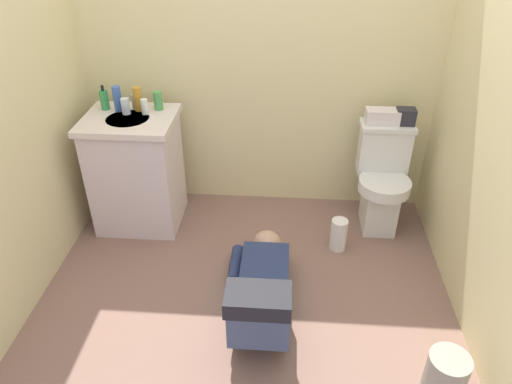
# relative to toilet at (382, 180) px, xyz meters

# --- Properties ---
(ground_plane) EXTENTS (2.96, 2.98, 0.04)m
(ground_plane) POSITION_rel_toilet_xyz_m (-0.89, -0.71, -0.39)
(ground_plane) COLOR #826153
(wall_back) EXTENTS (2.62, 0.08, 2.40)m
(wall_back) POSITION_rel_toilet_xyz_m (-0.89, 0.32, 0.83)
(wall_back) COLOR beige
(wall_back) RESTS_ON ground_plane
(wall_right) EXTENTS (0.08, 1.98, 2.40)m
(wall_right) POSITION_rel_toilet_xyz_m (0.38, -0.71, 0.83)
(wall_right) COLOR beige
(wall_right) RESTS_ON ground_plane
(toilet) EXTENTS (0.36, 0.46, 0.75)m
(toilet) POSITION_rel_toilet_xyz_m (0.00, 0.00, 0.00)
(toilet) COLOR silver
(toilet) RESTS_ON ground_plane
(vanity_cabinet) EXTENTS (0.60, 0.52, 0.82)m
(vanity_cabinet) POSITION_rel_toilet_xyz_m (-1.71, -0.09, 0.05)
(vanity_cabinet) COLOR silver
(vanity_cabinet) RESTS_ON ground_plane
(faucet) EXTENTS (0.02, 0.02, 0.10)m
(faucet) POSITION_rel_toilet_xyz_m (-1.71, 0.05, 0.50)
(faucet) COLOR silver
(faucet) RESTS_ON vanity_cabinet
(person_plumber) EXTENTS (0.39, 1.06, 0.52)m
(person_plumber) POSITION_rel_toilet_xyz_m (-0.78, -0.95, -0.19)
(person_plumber) COLOR navy
(person_plumber) RESTS_ON ground_plane
(tissue_box) EXTENTS (0.22, 0.11, 0.10)m
(tissue_box) POSITION_rel_toilet_xyz_m (-0.05, 0.09, 0.43)
(tissue_box) COLOR silver
(tissue_box) RESTS_ON toilet
(toiletry_bag) EXTENTS (0.12, 0.09, 0.11)m
(toiletry_bag) POSITION_rel_toilet_xyz_m (0.10, 0.09, 0.44)
(toiletry_bag) COLOR #26262D
(toiletry_bag) RESTS_ON toilet
(soap_dispenser) EXTENTS (0.06, 0.06, 0.17)m
(soap_dispenser) POSITION_rel_toilet_xyz_m (-1.90, 0.03, 0.52)
(soap_dispenser) COLOR green
(soap_dispenser) RESTS_ON vanity_cabinet
(bottle_blue) EXTENTS (0.06, 0.06, 0.17)m
(bottle_blue) POSITION_rel_toilet_xyz_m (-1.80, 0.01, 0.54)
(bottle_blue) COLOR #3C63B6
(bottle_blue) RESTS_ON vanity_cabinet
(bottle_clear) EXTENTS (0.06, 0.06, 0.11)m
(bottle_clear) POSITION_rel_toilet_xyz_m (-1.74, -0.03, 0.51)
(bottle_clear) COLOR silver
(bottle_clear) RESTS_ON vanity_cabinet
(bottle_amber) EXTENTS (0.06, 0.06, 0.16)m
(bottle_amber) POSITION_rel_toilet_xyz_m (-1.67, 0.03, 0.53)
(bottle_amber) COLOR gold
(bottle_amber) RESTS_ON vanity_cabinet
(bottle_white) EXTENTS (0.05, 0.05, 0.10)m
(bottle_white) POSITION_rel_toilet_xyz_m (-1.61, -0.03, 0.50)
(bottle_white) COLOR white
(bottle_white) RESTS_ON vanity_cabinet
(bottle_green) EXTENTS (0.06, 0.06, 0.12)m
(bottle_green) POSITION_rel_toilet_xyz_m (-1.54, 0.05, 0.51)
(bottle_green) COLOR #479A4D
(bottle_green) RESTS_ON vanity_cabinet
(trash_can) EXTENTS (0.20, 0.20, 0.26)m
(trash_can) POSITION_rel_toilet_xyz_m (0.12, -1.40, -0.24)
(trash_can) COLOR gray
(trash_can) RESTS_ON ground_plane
(paper_towel_roll) EXTENTS (0.11, 0.11, 0.23)m
(paper_towel_roll) POSITION_rel_toilet_xyz_m (-0.30, -0.32, -0.25)
(paper_towel_roll) COLOR white
(paper_towel_roll) RESTS_ON ground_plane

